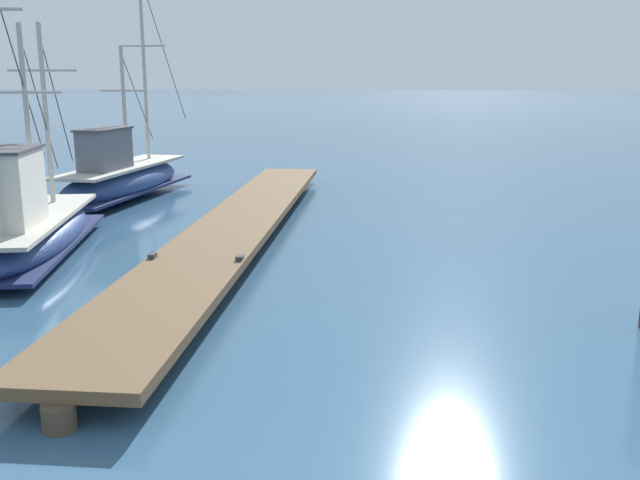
# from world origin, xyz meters

# --- Properties ---
(floating_dock) EXTENTS (2.90, 18.65, 0.53)m
(floating_dock) POSITION_xyz_m (-4.71, 13.07, 0.36)
(floating_dock) COLOR brown
(floating_dock) RESTS_ON ground
(fishing_boat_0) EXTENTS (3.20, 6.96, 6.93)m
(fishing_boat_0) POSITION_xyz_m (-8.43, 10.67, 0.66)
(fishing_boat_0) COLOR navy
(fishing_boat_0) RESTS_ON ground
(fishing_boat_1) EXTENTS (2.03, 8.50, 7.17)m
(fishing_boat_1) POSITION_xyz_m (-9.60, 17.68, 0.69)
(fishing_boat_1) COLOR navy
(fishing_boat_1) RESTS_ON ground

